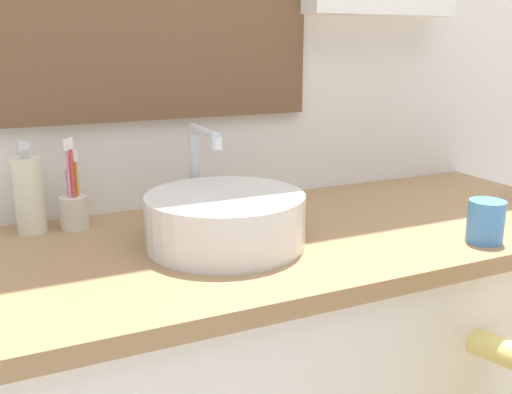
% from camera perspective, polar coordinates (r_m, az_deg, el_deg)
% --- Properties ---
extents(wall_back, '(3.20, 0.18, 2.50)m').
position_cam_1_polar(wall_back, '(1.47, -0.79, 18.69)').
color(wall_back, silver).
rests_on(wall_back, ground_plane).
extents(vanity_counter, '(1.43, 0.60, 0.80)m').
position_cam_1_polar(vanity_counter, '(1.42, 4.48, -18.74)').
color(vanity_counter, silver).
rests_on(vanity_counter, ground_plane).
extents(sink_basin, '(0.31, 0.37, 0.22)m').
position_cam_1_polar(sink_basin, '(1.13, -3.12, -2.04)').
color(sink_basin, silver).
rests_on(sink_basin, vanity_counter).
extents(toothbrush_holder, '(0.06, 0.06, 0.20)m').
position_cam_1_polar(toothbrush_holder, '(1.29, -17.76, -0.87)').
color(toothbrush_holder, beige).
rests_on(toothbrush_holder, vanity_counter).
extents(soap_dispenser, '(0.06, 0.06, 0.20)m').
position_cam_1_polar(soap_dispenser, '(1.29, -21.74, 0.27)').
color(soap_dispenser, beige).
rests_on(soap_dispenser, vanity_counter).
extents(drinking_cup, '(0.07, 0.07, 0.09)m').
position_cam_1_polar(drinking_cup, '(1.23, 21.99, -2.28)').
color(drinking_cup, '#4789D1').
rests_on(drinking_cup, vanity_counter).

